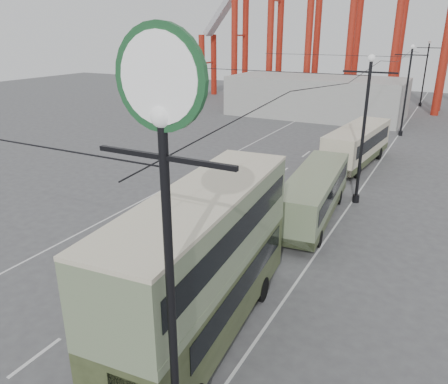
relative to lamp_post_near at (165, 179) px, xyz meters
The scene contains 11 objects.
ground 10.11m from the lamp_post_near, 151.82° to the left, with size 160.00×160.00×0.00m, color #4B4B4D.
road_markings 24.87m from the lamp_post_near, 105.88° to the left, with size 12.52×120.00×0.01m.
lamp_post_near is the anchor object (origin of this frame).
lamp_post_mid 21.24m from the lamp_post_near, 90.00° to the left, with size 3.20×0.44×9.32m.
lamp_post_far 43.12m from the lamp_post_near, 90.00° to the left, with size 3.20×0.44×9.32m.
lamp_post_distant 65.08m from the lamp_post_near, 90.00° to the left, with size 3.20×0.44×9.32m.
fairground_shed 51.61m from the lamp_post_near, 103.06° to the left, with size 22.00×10.00×5.00m, color #ACACA7.
double_decker_bus 6.98m from the lamp_post_near, 112.62° to the left, with size 3.56×10.76×5.67m.
single_decker_green 18.18m from the lamp_post_near, 95.71° to the left, with size 3.23×10.41×2.90m.
single_decker_cream 30.17m from the lamp_post_near, 93.63° to the left, with size 3.53×10.55×3.22m.
pedestrian 17.41m from the lamp_post_near, 105.34° to the left, with size 0.66×0.43×1.81m, color black.
Camera 1 is at (10.47, -9.68, 10.62)m, focal length 35.00 mm.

